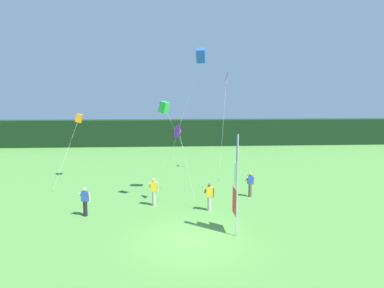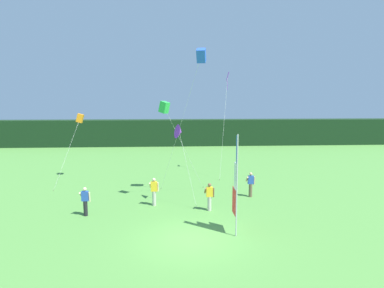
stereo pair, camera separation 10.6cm
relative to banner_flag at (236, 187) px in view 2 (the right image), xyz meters
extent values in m
plane|color=#518E3D|center=(-2.10, -0.58, -2.27)|extent=(120.00, 120.00, 0.00)
cube|color=black|center=(-2.10, 29.37, -0.54)|extent=(80.00, 2.40, 3.45)
cylinder|color=#B7B7BC|center=(0.00, -0.29, 0.10)|extent=(0.06, 0.06, 4.73)
cube|color=red|center=(0.00, 0.22, -0.78)|extent=(0.02, 0.97, 1.26)
cube|color=white|center=(0.00, 0.04, 0.48)|extent=(0.02, 0.60, 1.26)
cube|color=blue|center=(0.00, -0.15, 1.74)|extent=(0.02, 0.23, 1.26)
cylinder|color=black|center=(-7.61, 2.82, -1.85)|extent=(0.22, 0.22, 0.83)
cube|color=#284CA8|center=(-7.61, 2.82, -1.17)|extent=(0.36, 0.20, 0.53)
sphere|color=beige|center=(-7.61, 2.82, -0.78)|extent=(0.20, 0.20, 0.20)
cylinder|color=beige|center=(-7.84, 2.88, -1.13)|extent=(0.09, 0.48, 0.42)
cylinder|color=beige|center=(-7.38, 2.83, -1.23)|extent=(0.09, 0.14, 0.56)
cylinder|color=brown|center=(2.10, 5.71, -1.84)|extent=(0.22, 0.22, 0.86)
cube|color=#284CA8|center=(2.10, 5.71, -1.15)|extent=(0.36, 0.20, 0.53)
sphere|color=tan|center=(2.10, 5.71, -0.76)|extent=(0.20, 0.20, 0.20)
cylinder|color=tan|center=(1.87, 5.77, -1.11)|extent=(0.09, 0.48, 0.42)
cylinder|color=tan|center=(2.33, 5.72, -1.21)|extent=(0.09, 0.14, 0.56)
cylinder|color=#B7B2A3|center=(-4.00, 4.32, -1.83)|extent=(0.22, 0.22, 0.87)
cube|color=yellow|center=(-4.00, 4.32, -1.11)|extent=(0.36, 0.20, 0.58)
sphere|color=beige|center=(-4.00, 4.32, -0.70)|extent=(0.20, 0.20, 0.20)
cylinder|color=beige|center=(-4.23, 4.39, -1.04)|extent=(0.09, 0.48, 0.42)
cylinder|color=beige|center=(-3.77, 4.33, -1.14)|extent=(0.09, 0.14, 0.56)
cylinder|color=#B7B2A3|center=(-0.84, 3.25, -1.86)|extent=(0.22, 0.22, 0.82)
cube|color=yellow|center=(-0.84, 3.25, -1.17)|extent=(0.36, 0.20, 0.55)
sphere|color=brown|center=(-0.84, 3.25, -0.78)|extent=(0.20, 0.20, 0.20)
cylinder|color=brown|center=(-1.07, 3.31, -1.12)|extent=(0.09, 0.48, 0.42)
cylinder|color=brown|center=(-0.61, 3.25, -1.22)|extent=(0.09, 0.14, 0.56)
cylinder|color=brown|center=(-0.73, 8.05, -2.23)|extent=(0.03, 0.03, 0.08)
cylinder|color=silver|center=(-2.05, 6.57, 0.62)|extent=(2.64, 2.99, 5.78)
cube|color=green|center=(-3.36, 5.08, 3.51)|extent=(0.73, 0.70, 0.74)
cylinder|color=brown|center=(0.74, 10.13, -2.23)|extent=(0.03, 0.03, 0.08)
cylinder|color=silver|center=(1.20, 11.42, 1.77)|extent=(0.95, 2.59, 8.08)
cube|color=purple|center=(1.67, 12.71, 5.81)|extent=(0.26, 0.54, 0.71)
cylinder|color=purple|center=(1.67, 12.71, 5.09)|extent=(0.02, 0.02, 0.70)
cylinder|color=brown|center=(-1.52, 3.60, -2.23)|extent=(0.03, 0.03, 0.08)
cylinder|color=silver|center=(-2.00, 4.04, -0.08)|extent=(0.98, 0.91, 4.37)
cone|color=purple|center=(-2.49, 4.49, 2.10)|extent=(0.73, 0.94, 0.88)
cylinder|color=brown|center=(-3.71, 7.89, -2.23)|extent=(0.03, 0.03, 0.08)
cylinder|color=silver|center=(-2.42, 6.75, 2.15)|extent=(2.60, 2.30, 8.84)
cube|color=blue|center=(-1.12, 5.61, 6.57)|extent=(0.68, 0.89, 0.93)
cylinder|color=brown|center=(-11.08, 7.85, -2.23)|extent=(0.03, 0.03, 0.08)
cylinder|color=silver|center=(-10.54, 9.57, 0.12)|extent=(1.09, 3.45, 4.78)
cube|color=orange|center=(-10.00, 11.28, 2.51)|extent=(0.61, 0.46, 0.74)
camera|label=1|loc=(-2.99, -14.62, 4.05)|focal=30.86mm
camera|label=2|loc=(-2.88, -14.63, 4.05)|focal=30.86mm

